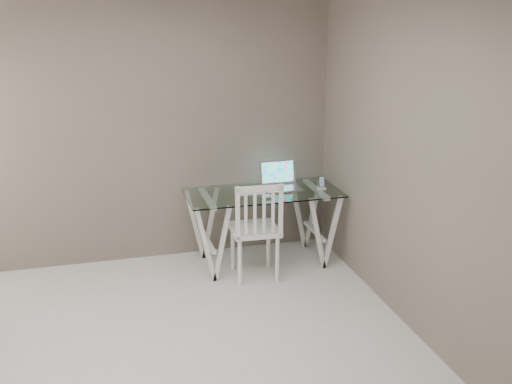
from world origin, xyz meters
TOP-DOWN VIEW (x-y plane):
  - room at (-0.06, 0.02)m, footprint 4.50×4.52m
  - desk at (1.20, 1.79)m, footprint 1.50×0.70m
  - chair at (1.04, 1.45)m, footprint 0.46×0.46m
  - laptop at (1.41, 1.90)m, footprint 0.36×0.31m
  - keyboard at (1.06, 1.76)m, footprint 0.27×0.11m
  - mouse at (1.19, 1.61)m, footprint 0.10×0.06m
  - phone_dock at (1.79, 1.74)m, footprint 0.07×0.07m

SIDE VIEW (x-z plane):
  - desk at x=1.20m, z-range 0.01..0.76m
  - chair at x=1.04m, z-range 0.05..1.01m
  - keyboard at x=1.06m, z-range 0.75..0.75m
  - mouse at x=1.19m, z-range 0.75..0.78m
  - phone_dock at x=1.79m, z-range 0.72..0.85m
  - laptop at x=1.41m, z-range 0.68..0.93m
  - room at x=-0.06m, z-range 0.36..3.07m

